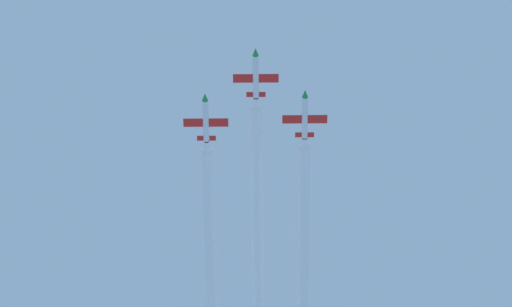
% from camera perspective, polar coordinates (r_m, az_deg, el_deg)
% --- Properties ---
extents(jet_lead, '(7.95, 11.57, 2.78)m').
position_cam_1_polar(jet_lead, '(336.56, -0.01, 2.33)').
color(jet_lead, silver).
extents(jet_left_wingman, '(7.95, 11.57, 2.78)m').
position_cam_1_polar(jet_left_wingman, '(341.31, 1.44, 1.12)').
color(jet_left_wingman, silver).
extents(jet_right_wingman, '(7.95, 11.57, 2.78)m').
position_cam_1_polar(jet_right_wingman, '(341.45, -1.49, 1.02)').
color(jet_right_wingman, silver).
extents(smoke_trail_lead, '(2.11, 63.67, 2.11)m').
position_cam_1_polar(smoke_trail_lead, '(361.90, 0.04, -2.12)').
color(smoke_trail_lead, white).
extents(smoke_trail_left_wingman, '(2.11, 55.96, 2.11)m').
position_cam_1_polar(smoke_trail_left_wingman, '(364.41, 1.40, -2.77)').
color(smoke_trail_left_wingman, white).
extents(smoke_trail_right_wingman, '(2.11, 62.47, 2.11)m').
position_cam_1_polar(smoke_trail_right_wingman, '(366.92, -1.34, -3.21)').
color(smoke_trail_right_wingman, white).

